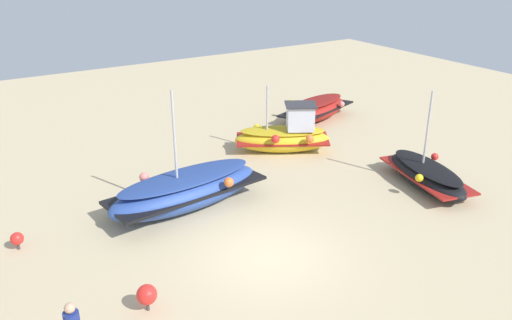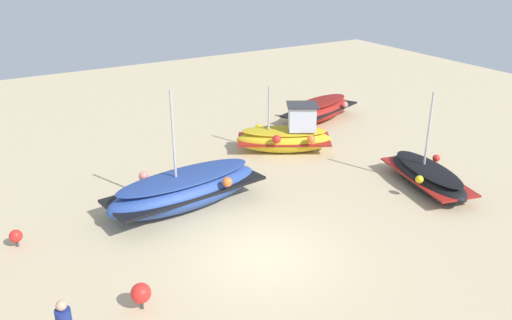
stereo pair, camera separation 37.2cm
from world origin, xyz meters
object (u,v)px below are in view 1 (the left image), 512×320
fishing_boat_1 (186,190)px  mooring_buoy_0 (147,295)px  mooring_buoy_1 (17,239)px  fishing_boat_4 (316,109)px  fishing_boat_2 (285,136)px  fishing_boat_3 (426,175)px

fishing_boat_1 → mooring_buoy_0: size_ratio=8.07×
fishing_boat_1 → mooring_buoy_1: (5.27, -0.23, -0.31)m
fishing_boat_4 → fishing_boat_2: bearing=16.9°
fishing_boat_2 → fishing_boat_4: bearing=65.8°
fishing_boat_2 → mooring_buoy_0: size_ratio=5.96×
fishing_boat_1 → fishing_boat_3: 8.67m
fishing_boat_2 → fishing_boat_4: (-3.80, -2.71, -0.16)m
mooring_buoy_0 → mooring_buoy_1: bearing=-64.4°
fishing_boat_2 → mooring_buoy_1: size_ratio=7.77×
fishing_boat_2 → fishing_boat_4: size_ratio=0.89×
fishing_boat_3 → mooring_buoy_1: (13.36, -3.32, -0.10)m
fishing_boat_4 → mooring_buoy_1: bearing=-0.1°
fishing_boat_2 → fishing_boat_3: (-2.39, 5.54, -0.25)m
fishing_boat_2 → mooring_buoy_1: 11.19m
fishing_boat_3 → fishing_boat_4: fishing_boat_3 is taller
fishing_boat_2 → mooring_buoy_1: (10.97, 2.22, -0.36)m
fishing_boat_3 → mooring_buoy_1: 13.77m
fishing_boat_3 → mooring_buoy_0: (11.17, 1.25, -0.00)m
mooring_buoy_1 → fishing_boat_4: bearing=-161.5°
fishing_boat_3 → fishing_boat_4: (-1.41, -8.25, 0.10)m
fishing_boat_4 → mooring_buoy_1: (14.77, 4.93, -0.20)m
fishing_boat_2 → fishing_boat_3: 6.04m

